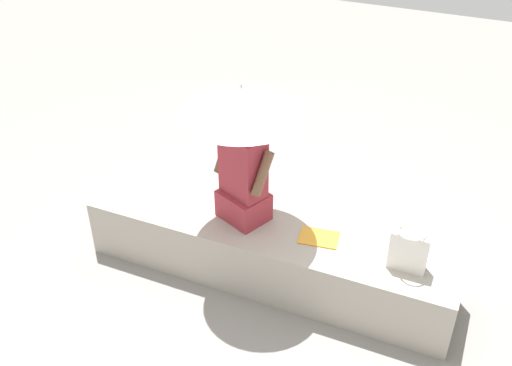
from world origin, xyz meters
name	(u,v)px	position (x,y,z in m)	size (l,w,h in m)	color
ground_plane	(268,275)	(0.00, 0.00, 0.00)	(14.00, 14.00, 0.00)	gray
stone_bench	(268,251)	(0.00, 0.00, 0.24)	(2.81, 0.61, 0.47)	#A8A093
person_seated	(243,174)	(0.22, -0.04, 0.86)	(0.51, 0.39, 0.90)	#992D38
parasol	(241,100)	(0.21, -0.01, 1.46)	(0.88, 0.88, 1.12)	#B7B7BC
handbag_black	(409,250)	(-1.02, 0.04, 0.63)	(0.25, 0.19, 0.31)	silver
magazine	(319,238)	(-0.38, -0.02, 0.48)	(0.28, 0.20, 0.01)	gold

